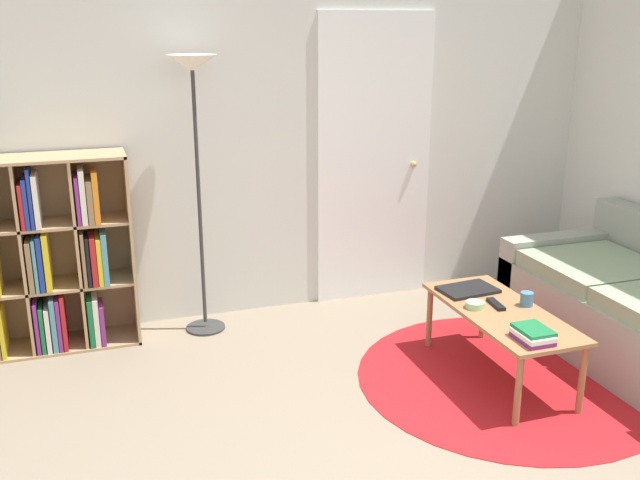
{
  "coord_description": "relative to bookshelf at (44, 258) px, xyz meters",
  "views": [
    {
      "loc": [
        -1.32,
        -1.98,
        1.97
      ],
      "look_at": [
        -0.18,
        1.45,
        0.85
      ],
      "focal_mm": 40.0,
      "sensor_mm": 36.0,
      "label": 1
    }
  ],
  "objects": [
    {
      "name": "coffee_table",
      "position": [
        2.43,
        -1.23,
        -0.22
      ],
      "size": [
        0.46,
        1.05,
        0.41
      ],
      "color": "#996B42",
      "rests_on": "ground_plane"
    },
    {
      "name": "bookshelf",
      "position": [
        0.0,
        0.0,
        0.0
      ],
      "size": [
        0.96,
        0.34,
        1.21
      ],
      "color": "tan",
      "rests_on": "ground_plane"
    },
    {
      "name": "laptop",
      "position": [
        2.39,
        -0.92,
        -0.16
      ],
      "size": [
        0.35,
        0.25,
        0.02
      ],
      "color": "black",
      "rests_on": "coffee_table"
    },
    {
      "name": "remote",
      "position": [
        2.43,
        -1.17,
        -0.16
      ],
      "size": [
        0.06,
        0.17,
        0.02
      ],
      "color": "black",
      "rests_on": "coffee_table"
    },
    {
      "name": "book_stack_on_table",
      "position": [
        2.36,
        -1.63,
        -0.14
      ],
      "size": [
        0.16,
        0.21,
        0.07
      ],
      "color": "#7F287A",
      "rests_on": "coffee_table"
    },
    {
      "name": "floor_lamp",
      "position": [
        0.95,
        -0.04,
        0.91
      ],
      "size": [
        0.3,
        0.3,
        1.77
      ],
      "color": "#333333",
      "rests_on": "ground_plane"
    },
    {
      "name": "bowl",
      "position": [
        2.3,
        -1.16,
        -0.15
      ],
      "size": [
        0.11,
        0.11,
        0.04
      ],
      "color": "#9ED193",
      "rests_on": "coffee_table"
    },
    {
      "name": "cup",
      "position": [
        2.59,
        -1.22,
        -0.13
      ],
      "size": [
        0.07,
        0.07,
        0.08
      ],
      "color": "teal",
      "rests_on": "coffee_table"
    },
    {
      "name": "rug",
      "position": [
        2.48,
        -1.28,
        -0.58
      ],
      "size": [
        1.73,
        1.73,
        0.01
      ],
      "color": "#B2191E",
      "rests_on": "ground_plane"
    },
    {
      "name": "wall_back",
      "position": [
        1.64,
        0.22,
        0.7
      ],
      "size": [
        7.49,
        0.11,
        2.6
      ],
      "color": "silver",
      "rests_on": "ground_plane"
    }
  ]
}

